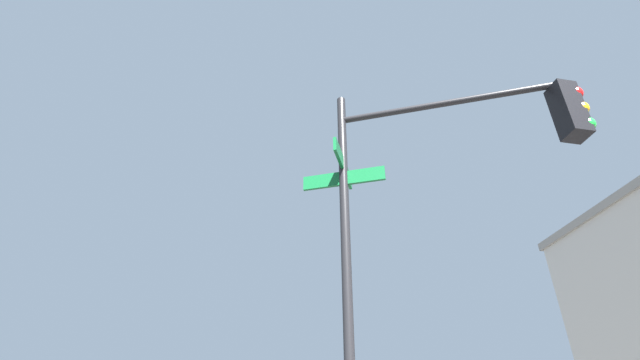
% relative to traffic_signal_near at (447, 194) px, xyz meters
% --- Properties ---
extents(traffic_signal_near, '(1.87, 3.32, 6.24)m').
position_rel_traffic_signal_near_xyz_m(traffic_signal_near, '(0.00, 0.00, 0.00)').
color(traffic_signal_near, black).
rests_on(traffic_signal_near, ground_plane).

